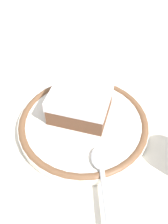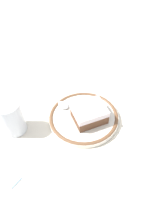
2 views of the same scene
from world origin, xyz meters
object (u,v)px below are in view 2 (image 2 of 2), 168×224
object	(u,v)px
sugar_packet	(9,177)
cake_slice	(89,114)
spoon	(58,101)
cup	(12,119)
plate	(84,118)

from	to	relation	value
sugar_packet	cake_slice	bearing A→B (deg)	27.94
spoon	sugar_packet	xyz separation A→B (m)	(-0.15, -0.21, -0.02)
cake_slice	cup	world-z (taller)	cup
plate	cup	size ratio (longest dim) A/B	2.06
plate	spoon	size ratio (longest dim) A/B	1.46
spoon	sugar_packet	bearing A→B (deg)	-125.89
spoon	cake_slice	bearing A→B (deg)	-49.68
spoon	cup	size ratio (longest dim) A/B	1.41
spoon	cup	bearing A→B (deg)	-153.94
cup	spoon	bearing A→B (deg)	26.06
plate	sugar_packet	bearing A→B (deg)	-148.37
sugar_packet	spoon	bearing A→B (deg)	54.11
plate	sugar_packet	size ratio (longest dim) A/B	4.02
cup	sugar_packet	world-z (taller)	cup
sugar_packet	cup	bearing A→B (deg)	82.93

